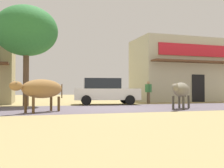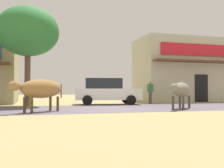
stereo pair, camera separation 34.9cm
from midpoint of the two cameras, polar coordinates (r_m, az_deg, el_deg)
The scene contains 8 objects.
ground at distance 13.17m, azimuth 0.27°, elevation -5.27°, with size 80.00×80.00×0.00m, color tan.
asphalt_road at distance 13.17m, azimuth 0.27°, elevation -5.26°, with size 72.00×5.57×0.00m, color #5D535D.
storefront_right_club at distance 22.78m, azimuth 15.71°, elevation 2.84°, with size 7.75×4.96×5.08m.
roadside_tree at distance 16.16m, azimuth -17.19°, elevation 10.75°, with size 3.57×3.57×5.73m.
parked_hatchback_car at distance 16.66m, azimuth -0.59°, elevation -1.55°, with size 4.29×2.40×1.64m.
cow_near_brown at distance 11.17m, azimuth -14.36°, elevation -1.06°, with size 2.32×1.95×1.35m.
cow_far_dark at distance 13.13m, azimuth 15.46°, elevation -1.23°, with size 2.10×2.17×1.28m.
pedestrian_by_shop at distance 17.89m, azimuth 8.84°, elevation -1.40°, with size 0.34×0.61×1.51m.
Camera 2 is at (-3.43, -12.69, 0.90)m, focal length 42.18 mm.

